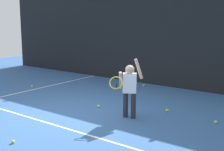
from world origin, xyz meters
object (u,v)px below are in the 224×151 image
(tennis_ball_3, at_px, (167,110))
(tennis_ball_4, at_px, (216,122))
(tennis_ball_0, at_px, (32,86))
(tennis_ball_2, at_px, (13,142))
(tennis_ball_1, at_px, (99,106))
(tennis_player, at_px, (129,86))
(tennis_ball_5, at_px, (144,85))

(tennis_ball_3, relative_size, tennis_ball_4, 1.00)
(tennis_ball_0, xyz_separation_m, tennis_ball_2, (3.43, -3.19, 0.00))
(tennis_ball_2, relative_size, tennis_ball_4, 1.00)
(tennis_ball_1, bearing_deg, tennis_ball_0, 171.64)
(tennis_ball_3, height_order, tennis_ball_4, same)
(tennis_player, distance_m, tennis_ball_2, 2.71)
(tennis_ball_4, relative_size, tennis_ball_5, 1.00)
(tennis_ball_2, relative_size, tennis_ball_5, 1.00)
(tennis_ball_0, xyz_separation_m, tennis_ball_1, (3.19, -0.47, 0.00))
(tennis_player, xyz_separation_m, tennis_ball_3, (0.47, 0.95, -0.69))
(tennis_player, relative_size, tennis_ball_2, 20.46)
(tennis_ball_3, distance_m, tennis_ball_4, 1.24)
(tennis_ball_0, bearing_deg, tennis_player, -9.33)
(tennis_ball_0, height_order, tennis_ball_3, same)
(tennis_ball_0, distance_m, tennis_ball_5, 3.63)
(tennis_ball_1, distance_m, tennis_ball_2, 2.73)
(tennis_ball_0, distance_m, tennis_ball_3, 4.75)
(tennis_ball_2, bearing_deg, tennis_ball_0, 137.15)
(tennis_ball_0, bearing_deg, tennis_ball_4, 0.95)
(tennis_ball_3, height_order, tennis_ball_5, same)
(tennis_player, relative_size, tennis_ball_4, 20.46)
(tennis_ball_4, bearing_deg, tennis_ball_1, -168.45)
(tennis_ball_3, xyz_separation_m, tennis_ball_4, (1.23, -0.15, 0.00))
(tennis_ball_5, bearing_deg, tennis_ball_4, -34.68)
(tennis_ball_2, height_order, tennis_ball_4, same)
(tennis_ball_4, height_order, tennis_ball_5, same)
(tennis_ball_3, bearing_deg, tennis_ball_4, -6.95)
(tennis_ball_1, height_order, tennis_ball_4, same)
(tennis_player, relative_size, tennis_ball_1, 20.46)
(tennis_ball_0, bearing_deg, tennis_ball_2, -42.85)
(tennis_ball_1, relative_size, tennis_ball_2, 1.00)
(tennis_player, height_order, tennis_ball_2, tennis_player)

